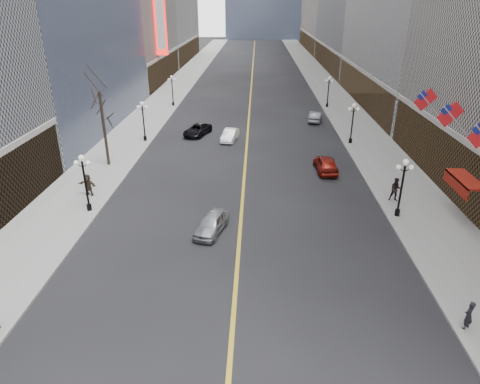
# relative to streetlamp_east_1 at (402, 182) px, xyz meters

# --- Properties ---
(sidewalk_east) EXTENTS (6.00, 230.00, 0.15)m
(sidewalk_east) POSITION_rel_streetlamp_east_1_xyz_m (2.20, 40.00, -2.83)
(sidewalk_east) COLOR gray
(sidewalk_east) RESTS_ON ground
(sidewalk_west) EXTENTS (6.00, 230.00, 0.15)m
(sidewalk_west) POSITION_rel_streetlamp_east_1_xyz_m (-25.80, 40.00, -2.83)
(sidewalk_west) COLOR gray
(sidewalk_west) RESTS_ON ground
(lane_line) EXTENTS (0.25, 200.00, 0.02)m
(lane_line) POSITION_rel_streetlamp_east_1_xyz_m (-11.80, 50.00, -2.89)
(lane_line) COLOR gold
(lane_line) RESTS_ON ground
(streetlamp_east_1) EXTENTS (1.26, 0.44, 4.52)m
(streetlamp_east_1) POSITION_rel_streetlamp_east_1_xyz_m (0.00, 0.00, 0.00)
(streetlamp_east_1) COLOR black
(streetlamp_east_1) RESTS_ON sidewalk_east
(streetlamp_east_2) EXTENTS (1.26, 0.44, 4.52)m
(streetlamp_east_2) POSITION_rel_streetlamp_east_1_xyz_m (0.00, 18.00, 0.00)
(streetlamp_east_2) COLOR black
(streetlamp_east_2) RESTS_ON sidewalk_east
(streetlamp_east_3) EXTENTS (1.26, 0.44, 4.52)m
(streetlamp_east_3) POSITION_rel_streetlamp_east_1_xyz_m (0.00, 36.00, 0.00)
(streetlamp_east_3) COLOR black
(streetlamp_east_3) RESTS_ON sidewalk_east
(streetlamp_west_1) EXTENTS (1.26, 0.44, 4.52)m
(streetlamp_west_1) POSITION_rel_streetlamp_east_1_xyz_m (-23.60, 0.00, 0.00)
(streetlamp_west_1) COLOR black
(streetlamp_west_1) RESTS_ON sidewalk_west
(streetlamp_west_2) EXTENTS (1.26, 0.44, 4.52)m
(streetlamp_west_2) POSITION_rel_streetlamp_east_1_xyz_m (-23.60, 18.00, 0.00)
(streetlamp_west_2) COLOR black
(streetlamp_west_2) RESTS_ON sidewalk_west
(streetlamp_west_3) EXTENTS (1.26, 0.44, 4.52)m
(streetlamp_west_3) POSITION_rel_streetlamp_east_1_xyz_m (-23.60, 36.00, 0.00)
(streetlamp_west_3) COLOR black
(streetlamp_west_3) RESTS_ON sidewalk_west
(flag_4) EXTENTS (2.87, 0.12, 2.87)m
(flag_4) POSITION_rel_streetlamp_east_1_xyz_m (3.51, 2.00, 4.39)
(flag_4) COLOR #B2B2B7
(flag_4) RESTS_ON ground
(flag_5) EXTENTS (2.87, 0.12, 2.87)m
(flag_5) POSITION_rel_streetlamp_east_1_xyz_m (3.51, 7.00, 4.39)
(flag_5) COLOR #B2B2B7
(flag_5) RESTS_ON ground
(awning_c) EXTENTS (1.40, 4.00, 0.93)m
(awning_c) POSITION_rel_streetlamp_east_1_xyz_m (4.30, -0.00, 0.18)
(awning_c) COLOR maroon
(awning_c) RESTS_ON ground
(theatre_marquee) EXTENTS (2.00, 0.55, 12.00)m
(theatre_marquee) POSITION_rel_streetlamp_east_1_xyz_m (-27.68, 50.00, 9.10)
(theatre_marquee) COLOR red
(theatre_marquee) RESTS_ON ground
(tree_west_far) EXTENTS (3.60, 3.60, 7.92)m
(tree_west_far) POSITION_rel_streetlamp_east_1_xyz_m (-25.30, 10.00, 3.34)
(tree_west_far) COLOR #2D231C
(tree_west_far) RESTS_ON sidewalk_west
(car_nb_near) EXTENTS (2.62, 4.29, 1.37)m
(car_nb_near) POSITION_rel_streetlamp_east_1_xyz_m (-13.80, -2.80, -2.22)
(car_nb_near) COLOR #9B9FA3
(car_nb_near) RESTS_ON ground
(car_nb_mid) EXTENTS (2.07, 4.21, 1.33)m
(car_nb_mid) POSITION_rel_streetlamp_east_1_xyz_m (-13.80, 18.82, -2.24)
(car_nb_mid) COLOR white
(car_nb_mid) RESTS_ON ground
(car_nb_far) EXTENTS (3.49, 5.13, 1.31)m
(car_nb_far) POSITION_rel_streetlamp_east_1_xyz_m (-17.87, 20.83, -2.25)
(car_nb_far) COLOR black
(car_nb_far) RESTS_ON ground
(car_sb_mid) EXTENTS (2.04, 4.65, 1.56)m
(car_sb_mid) POSITION_rel_streetlamp_east_1_xyz_m (-4.06, 9.33, -2.12)
(car_sb_mid) COLOR maroon
(car_sb_mid) RESTS_ON ground
(car_sb_far) EXTENTS (2.38, 4.49, 1.41)m
(car_sb_far) POSITION_rel_streetlamp_east_1_xyz_m (-2.80, 27.77, -2.20)
(car_sb_far) COLOR #505558
(car_sb_far) RESTS_ON ground
(ped_ne_corner) EXTENTS (0.72, 0.68, 1.60)m
(ped_ne_corner) POSITION_rel_streetlamp_east_1_xyz_m (-0.20, -12.18, -1.95)
(ped_ne_corner) COLOR black
(ped_ne_corner) RESTS_ON sidewalk_east
(ped_east_walk) EXTENTS (1.00, 0.62, 1.97)m
(ped_east_walk) POSITION_rel_streetlamp_east_1_xyz_m (0.55, 2.63, -1.77)
(ped_east_walk) COLOR black
(ped_east_walk) RESTS_ON sidewalk_east
(ped_west_far) EXTENTS (1.79, 1.01, 1.86)m
(ped_west_far) POSITION_rel_streetlamp_east_1_xyz_m (-24.60, 2.75, -1.82)
(ped_west_far) COLOR #30281B
(ped_west_far) RESTS_ON sidewalk_west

